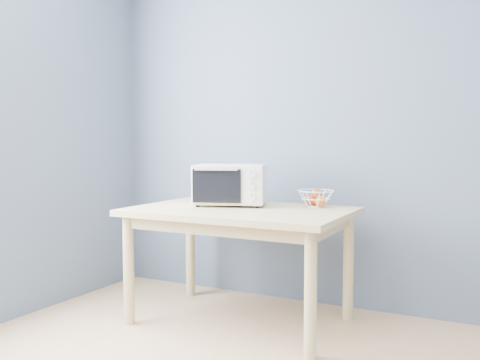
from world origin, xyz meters
The scene contains 4 objects.
room centered at (0.00, 0.00, 1.30)m, with size 4.01×4.51×2.61m.
dining_table centered at (-0.63, 1.62, 0.65)m, with size 1.40×0.90×0.75m.
toaster_oven centered at (-0.79, 1.74, 0.90)m, with size 0.55×0.47×0.28m.
fruit_basket centered at (-0.22, 1.93, 0.81)m, with size 0.29×0.29×0.12m.
Camera 1 is at (0.94, -1.45, 1.18)m, focal length 40.00 mm.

